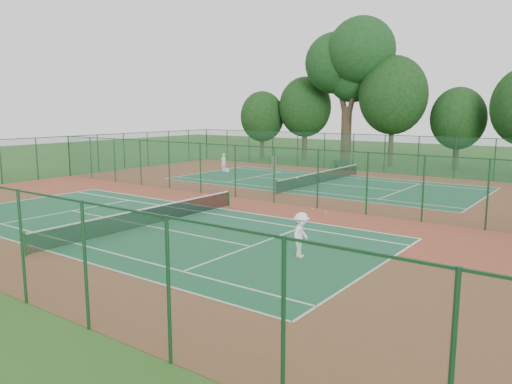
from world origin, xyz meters
TOP-DOWN VIEW (x-y plane):
  - ground at (0.00, 0.00)m, footprint 120.00×120.00m
  - red_pad at (0.00, 0.00)m, footprint 40.00×36.00m
  - court_near at (0.00, -9.00)m, footprint 23.77×10.97m
  - court_far at (0.00, 9.00)m, footprint 23.77×10.97m
  - fence_north at (0.00, 18.00)m, footprint 40.00×0.09m
  - fence_west at (-20.00, 0.00)m, footprint 0.09×36.00m
  - fence_divider at (0.00, 0.00)m, footprint 40.00×0.09m
  - tennis_net_near at (0.00, -9.00)m, footprint 0.10×12.90m
  - tennis_net_far at (0.00, 9.00)m, footprint 0.10×12.90m
  - player_near at (8.92, -9.07)m, footprint 0.88×1.27m
  - player_far at (-11.38, 10.65)m, footprint 0.59×0.70m
  - trash_bin at (-10.11, 17.29)m, footprint 0.58×0.58m
  - bench at (-2.57, 17.53)m, footprint 1.59×0.70m
  - kit_bag at (-10.85, 10.29)m, footprint 0.87×0.60m
  - stray_ball_a at (5.70, -0.93)m, footprint 0.07×0.07m
  - stray_ball_b at (4.63, -0.50)m, footprint 0.08×0.08m
  - stray_ball_c at (-3.87, -0.39)m, footprint 0.07×0.07m
  - big_tree at (-4.72, 23.34)m, footprint 9.79×7.17m
  - evergreen_row at (0.50, 24.25)m, footprint 39.00×5.00m

SIDE VIEW (x-z plane):
  - ground at x=0.00m, z-range 0.00..0.00m
  - evergreen_row at x=0.50m, z-range -6.00..6.00m
  - red_pad at x=0.00m, z-range 0.00..0.01m
  - court_near at x=0.00m, z-range 0.01..0.02m
  - court_far at x=0.00m, z-range 0.01..0.02m
  - stray_ball_a at x=5.70m, z-range 0.01..0.08m
  - stray_ball_c at x=-3.87m, z-range 0.01..0.08m
  - stray_ball_b at x=4.63m, z-range 0.01..0.09m
  - kit_bag at x=-10.85m, z-range 0.01..0.32m
  - trash_bin at x=-10.11m, z-range 0.01..0.97m
  - bench at x=-2.57m, z-range 0.03..0.97m
  - tennis_net_near at x=0.00m, z-range 0.06..1.03m
  - tennis_net_far at x=0.00m, z-range 0.06..1.03m
  - player_far at x=-11.38m, z-range 0.02..1.64m
  - player_near at x=8.92m, z-range 0.02..1.81m
  - fence_west at x=-20.00m, z-range 0.01..3.51m
  - fence_north at x=0.00m, z-range 0.01..3.51m
  - fence_divider at x=0.00m, z-range 0.01..3.51m
  - big_tree at x=-4.72m, z-range 3.13..18.17m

